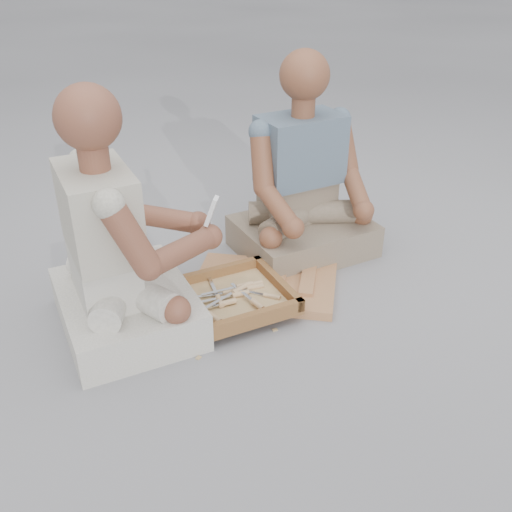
{
  "coord_description": "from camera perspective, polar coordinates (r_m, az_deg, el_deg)",
  "views": [
    {
      "loc": [
        -0.31,
        -1.68,
        1.34
      ],
      "look_at": [
        -0.09,
        0.13,
        0.3
      ],
      "focal_mm": 40.0,
      "sensor_mm": 36.0,
      "label": 1
    }
  ],
  "objects": [
    {
      "name": "ground",
      "position": [
        2.17,
        2.77,
        -8.44
      ],
      "size": [
        60.0,
        60.0,
        0.0
      ],
      "primitive_type": "plane",
      "color": "gray",
      "rests_on": "ground"
    },
    {
      "name": "carved_panel",
      "position": [
        2.45,
        0.9,
        -2.86
      ],
      "size": [
        0.69,
        0.55,
        0.04
      ],
      "primitive_type": "cube",
      "rotation": [
        0.0,
        0.0,
        -0.29
      ],
      "color": "brown",
      "rests_on": "ground"
    },
    {
      "name": "tool_tray",
      "position": [
        2.28,
        -3.0,
        -4.4
      ],
      "size": [
        0.6,
        0.54,
        0.06
      ],
      "rotation": [
        0.0,
        0.0,
        0.34
      ],
      "color": "brown",
      "rests_on": "carved_panel"
    },
    {
      "name": "chisel_0",
      "position": [
        2.29,
        -2.09,
        -3.9
      ],
      "size": [
        0.22,
        0.07,
        0.02
      ],
      "rotation": [
        0.0,
        0.0,
        0.25
      ],
      "color": "silver",
      "rests_on": "tool_tray"
    },
    {
      "name": "chisel_1",
      "position": [
        2.27,
        -3.78,
        -4.23
      ],
      "size": [
        0.06,
        0.22,
        0.02
      ],
      "rotation": [
        0.0,
        0.0,
        -1.39
      ],
      "color": "silver",
      "rests_on": "tool_tray"
    },
    {
      "name": "chisel_2",
      "position": [
        2.34,
        -0.62,
        -3.21
      ],
      "size": [
        0.22,
        0.07,
        0.02
      ],
      "rotation": [
        0.0,
        0.0,
        0.22
      ],
      "color": "silver",
      "rests_on": "tool_tray"
    },
    {
      "name": "chisel_3",
      "position": [
        2.33,
        -1.67,
        -3.06
      ],
      "size": [
        0.22,
        0.08,
        0.02
      ],
      "rotation": [
        0.0,
        0.0,
        0.28
      ],
      "color": "silver",
      "rests_on": "tool_tray"
    },
    {
      "name": "chisel_4",
      "position": [
        2.23,
        -3.4,
        -4.78
      ],
      "size": [
        0.22,
        0.08,
        0.02
      ],
      "rotation": [
        0.0,
        0.0,
        0.29
      ],
      "color": "silver",
      "rests_on": "tool_tray"
    },
    {
      "name": "chisel_5",
      "position": [
        2.23,
        -0.17,
        -4.62
      ],
      "size": [
        0.12,
        0.2,
        0.02
      ],
      "rotation": [
        0.0,
        0.0,
        -1.08
      ],
      "color": "silver",
      "rests_on": "tool_tray"
    },
    {
      "name": "chisel_6",
      "position": [
        2.29,
        -2.09,
        -3.56
      ],
      "size": [
        0.18,
        0.15,
        0.02
      ],
      "rotation": [
        0.0,
        0.0,
        0.69
      ],
      "color": "silver",
      "rests_on": "tool_tray"
    },
    {
      "name": "chisel_7",
      "position": [
        2.35,
        -0.67,
        -2.95
      ],
      "size": [
        0.22,
        0.08,
        0.02
      ],
      "rotation": [
        0.0,
        0.0,
        0.31
      ],
      "color": "silver",
      "rests_on": "tool_tray"
    },
    {
      "name": "chisel_8",
      "position": [
        2.31,
        -3.0,
        -3.72
      ],
      "size": [
        0.22,
        0.04,
        0.02
      ],
      "rotation": [
        0.0,
        0.0,
        0.11
      ],
      "color": "silver",
      "rests_on": "tool_tray"
    },
    {
      "name": "chisel_9",
      "position": [
        2.17,
        -4.52,
        -5.89
      ],
      "size": [
        0.14,
        0.19,
        0.02
      ],
      "rotation": [
        0.0,
        0.0,
        -0.98
      ],
      "color": "silver",
      "rests_on": "tool_tray"
    },
    {
      "name": "chisel_10",
      "position": [
        2.29,
        1.08,
        -3.97
      ],
      "size": [
        0.2,
        0.12,
        0.02
      ],
      "rotation": [
        0.0,
        0.0,
        -0.49
      ],
      "color": "silver",
      "rests_on": "tool_tray"
    },
    {
      "name": "wood_chip_0",
      "position": [
        2.1,
        -5.77,
        -10.09
      ],
      "size": [
        0.02,
        0.02,
        0.0
      ],
      "primitive_type": "cube",
      "rotation": [
        0.0,
        0.0,
        0.9
      ],
      "color": "tan",
      "rests_on": "ground"
    },
    {
      "name": "wood_chip_1",
      "position": [
        2.18,
        -9.38,
        -8.62
      ],
      "size": [
        0.02,
        0.02,
        0.0
      ],
      "primitive_type": "cube",
      "rotation": [
        0.0,
        0.0,
        1.16
      ],
      "color": "tan",
      "rests_on": "ground"
    },
    {
      "name": "wood_chip_2",
      "position": [
        2.49,
        -7.47,
        -3.12
      ],
      "size": [
        0.02,
        0.02,
        0.0
      ],
      "primitive_type": "cube",
      "rotation": [
        0.0,
        0.0,
        0.28
      ],
      "color": "tan",
      "rests_on": "ground"
    },
    {
      "name": "wood_chip_3",
      "position": [
        2.59,
        0.15,
        -1.42
      ],
      "size": [
        0.02,
        0.02,
        0.0
      ],
      "primitive_type": "cube",
      "rotation": [
        0.0,
        0.0,
        2.29
      ],
      "color": "tan",
      "rests_on": "ground"
    },
    {
      "name": "wood_chip_4",
      "position": [
        2.45,
        -4.77,
        -3.47
      ],
      "size": [
        0.02,
        0.02,
        0.0
      ],
      "primitive_type": "cube",
      "rotation": [
        0.0,
        0.0,
        3.01
      ],
      "color": "tan",
      "rests_on": "ground"
    },
    {
      "name": "wood_chip_5",
      "position": [
        2.47,
        -0.54,
        -3.0
      ],
      "size": [
        0.02,
        0.02,
        0.0
      ],
      "primitive_type": "cube",
      "rotation": [
        0.0,
        0.0,
        0.48
      ],
      "color": "tan",
      "rests_on": "ground"
    },
    {
      "name": "wood_chip_6",
      "position": [
        2.22,
        1.9,
        -7.39
      ],
      "size": [
        0.02,
        0.02,
        0.0
      ],
      "primitive_type": "cube",
      "rotation": [
        0.0,
        0.0,
        0.25
      ],
      "color": "tan",
      "rests_on": "ground"
    },
    {
      "name": "wood_chip_7",
      "position": [
        2.19,
        -5.87,
        -8.14
      ],
      "size": [
        0.02,
        0.02,
        0.0
      ],
      "primitive_type": "cube",
      "rotation": [
        0.0,
        0.0,
        1.11
      ],
      "color": "tan",
      "rests_on": "ground"
    },
    {
      "name": "wood_chip_8",
      "position": [
        2.57,
        -9.16,
        -2.13
      ],
      "size": [
        0.02,
        0.02,
        0.0
      ],
      "primitive_type": "cube",
      "rotation": [
        0.0,
        0.0,
        0.29
      ],
      "color": "tan",
      "rests_on": "ground"
    },
    {
      "name": "wood_chip_9",
      "position": [
        2.45,
        -8.13,
        -3.71
      ],
      "size": [
        0.02,
        0.02,
        0.0
      ],
      "primitive_type": "cube",
      "rotation": [
        0.0,
        0.0,
        1.66
      ],
      "color": "tan",
      "rests_on": "ground"
    },
    {
      "name": "craftsman",
      "position": [
        2.13,
        -13.61,
        0.22
      ],
      "size": [
        0.7,
        0.72,
        0.93
      ],
      "rotation": [
        0.0,
        0.0,
        -1.24
      ],
      "color": "silver",
      "rests_on": "ground"
    },
    {
      "name": "companion",
      "position": [
        2.64,
        4.73,
        6.59
      ],
      "size": [
        0.72,
        0.65,
        0.93
      ],
      "rotation": [
        0.0,
        0.0,
        3.51
      ],
      "color": "#7F6C5B",
      "rests_on": "ground"
    },
    {
      "name": "mobile_phone",
      "position": [
        2.1,
        -4.48,
        4.51
      ],
      "size": [
        0.06,
        0.06,
        0.11
      ],
      "rotation": [
        -0.35,
        0.0,
        -1.84
      ],
      "color": "white",
      "rests_on": "craftsman"
    }
  ]
}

